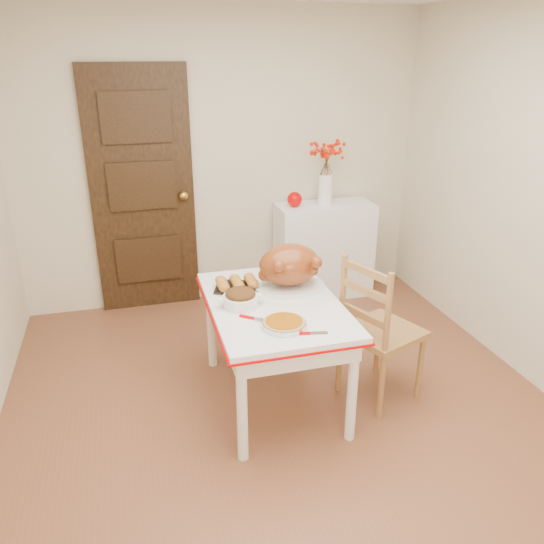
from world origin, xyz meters
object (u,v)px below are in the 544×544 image
object	(u,v)px
sideboard	(324,250)
turkey_platter	(289,267)
chair_oak	(382,328)
pumpkin_pie	(284,323)
kitchen_table	(274,351)

from	to	relation	value
sideboard	turkey_platter	world-z (taller)	turkey_platter
chair_oak	pumpkin_pie	distance (m)	0.78
sideboard	turkey_platter	distance (m)	1.56
pumpkin_pie	chair_oak	bearing A→B (deg)	15.10
kitchen_table	chair_oak	world-z (taller)	chair_oak
turkey_platter	chair_oak	bearing A→B (deg)	-52.57
kitchen_table	chair_oak	xyz separation A→B (m)	(0.68, -0.13, 0.14)
kitchen_table	chair_oak	distance (m)	0.71
sideboard	chair_oak	world-z (taller)	chair_oak
chair_oak	turkey_platter	size ratio (longest dim) A/B	2.13
sideboard	turkey_platter	size ratio (longest dim) A/B	1.88
kitchen_table	pumpkin_pie	bearing A→B (deg)	-95.89
sideboard	kitchen_table	bearing A→B (deg)	-120.91
turkey_platter	pumpkin_pie	bearing A→B (deg)	-131.96
sideboard	kitchen_table	world-z (taller)	sideboard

